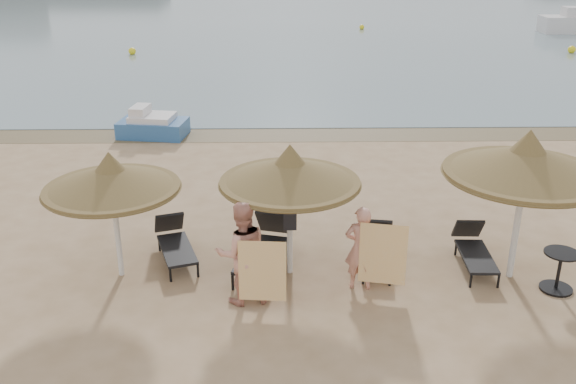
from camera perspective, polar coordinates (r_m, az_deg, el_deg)
name	(u,v)px	position (r m, az deg, el deg)	size (l,w,h in m)	color
ground	(294,291)	(11.71, 0.58, -8.76)	(160.00, 160.00, 0.00)	tan
wet_sand_strip	(286,134)	(20.33, -0.14, 5.15)	(200.00, 1.60, 0.01)	brown
palapa_left	(111,178)	(11.79, -15.45, 1.17)	(2.47, 2.47, 2.45)	silver
palapa_center	(290,172)	(11.42, 0.17, 1.79)	(2.58, 2.58, 2.56)	silver
palapa_right	(526,162)	(11.95, 20.43, 2.55)	(2.90, 2.90, 2.87)	silver
lounger_far_left	(175,241)	(12.85, -10.04, -4.35)	(1.07, 1.80, 0.77)	black
lounger_near_left	(265,245)	(12.39, -2.07, -4.77)	(1.15, 2.09, 0.89)	black
lounger_near_right	(378,247)	(12.61, 7.98, -4.87)	(0.78, 1.69, 0.73)	black
lounger_far_right	(474,248)	(12.93, 16.19, -4.83)	(0.62, 1.68, 0.74)	black
side_table	(559,272)	(12.54, 22.92, -6.58)	(0.63, 0.63, 0.76)	black
person_left	(242,245)	(10.92, -4.14, -4.71)	(1.01, 0.65, 2.19)	tan
person_right	(361,242)	(11.45, 6.54, -4.40)	(0.85, 0.55, 1.85)	tan
towel_left	(262,271)	(10.75, -2.31, -7.06)	(0.80, 0.09, 1.12)	orange
towel_right	(383,254)	(11.34, 8.43, -5.51)	(0.81, 0.19, 1.16)	orange
bag_patterned	(290,202)	(11.84, 0.15, -0.94)	(0.33, 0.11, 0.42)	white
bag_dark	(290,221)	(11.62, 0.18, -2.60)	(0.24, 0.08, 0.34)	black
pedal_boat	(152,125)	(20.51, -11.99, 5.84)	(2.20, 1.50, 0.95)	#2C5B98
buoy_left	(132,51)	(34.41, -13.68, 12.07)	(0.37, 0.37, 0.37)	yellow
buoy_mid	(362,27)	(42.30, 6.58, 14.36)	(0.31, 0.31, 0.31)	yellow
buoy_right	(572,50)	(36.91, 23.91, 11.50)	(0.39, 0.39, 0.39)	yellow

